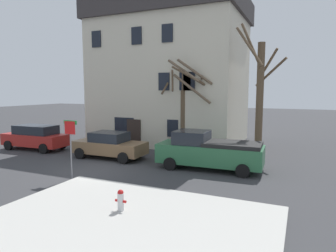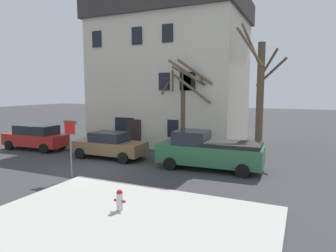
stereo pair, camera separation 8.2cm
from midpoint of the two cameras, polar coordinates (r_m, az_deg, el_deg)
ground_plane at (r=16.51m, az=-13.73°, el=-8.15°), size 120.00×120.00×0.00m
sidewalk_slab at (r=9.77m, az=-9.23°, el=-18.45°), size 9.34×7.32×0.12m
building_main at (r=24.88m, az=0.70°, el=10.27°), size 11.80×8.46×11.25m
tree_bare_near at (r=20.26m, az=2.89°, el=3.62°), size 2.81×2.79×6.23m
tree_bare_mid at (r=20.23m, az=4.80°, el=4.38°), size 2.97×2.52×6.23m
tree_bare_far at (r=19.27m, az=17.19°, el=5.86°), size 3.03×3.05×8.26m
car_red_wagon at (r=23.28m, az=-23.77°, el=-1.90°), size 4.78×2.15×1.75m
car_brown_sedan at (r=18.97m, az=-10.95°, el=-3.58°), size 4.62×2.06×1.64m
pickup_truck_green at (r=16.20m, az=7.87°, el=-4.75°), size 5.62×2.39×2.03m
fire_hydrant at (r=10.64m, az=-8.97°, el=-13.70°), size 0.42×0.22×0.73m
street_sign_pole at (r=14.73m, az=-17.97°, el=-2.26°), size 0.76×0.07×2.82m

